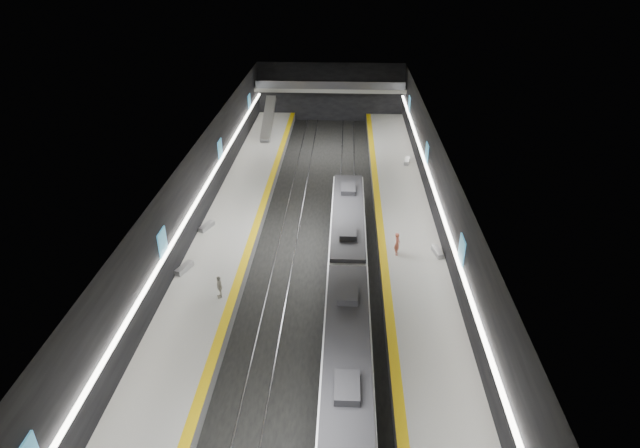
# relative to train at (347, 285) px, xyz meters

# --- Properties ---
(ground) EXTENTS (70.00, 70.00, 0.00)m
(ground) POSITION_rel_train_xyz_m (-2.50, 8.70, -2.20)
(ground) COLOR black
(ground) RESTS_ON ground
(ceiling) EXTENTS (20.00, 70.00, 0.04)m
(ceiling) POSITION_rel_train_xyz_m (-2.50, 8.70, 5.80)
(ceiling) COLOR beige
(ceiling) RESTS_ON wall_left
(wall_left) EXTENTS (0.04, 70.00, 8.00)m
(wall_left) POSITION_rel_train_xyz_m (-12.50, 8.70, 1.80)
(wall_left) COLOR black
(wall_left) RESTS_ON ground
(wall_right) EXTENTS (0.04, 70.00, 8.00)m
(wall_right) POSITION_rel_train_xyz_m (7.50, 8.70, 1.80)
(wall_right) COLOR black
(wall_right) RESTS_ON ground
(wall_back) EXTENTS (20.00, 0.04, 8.00)m
(wall_back) POSITION_rel_train_xyz_m (-2.50, 43.70, 1.80)
(wall_back) COLOR black
(wall_back) RESTS_ON ground
(platform_left) EXTENTS (5.00, 70.00, 1.00)m
(platform_left) POSITION_rel_train_xyz_m (-10.00, 8.70, -1.70)
(platform_left) COLOR slate
(platform_left) RESTS_ON ground
(tile_surface_left) EXTENTS (5.00, 70.00, 0.02)m
(tile_surface_left) POSITION_rel_train_xyz_m (-10.00, 8.70, -1.19)
(tile_surface_left) COLOR #ABABA6
(tile_surface_left) RESTS_ON platform_left
(tactile_strip_left) EXTENTS (0.60, 70.00, 0.02)m
(tactile_strip_left) POSITION_rel_train_xyz_m (-7.80, 8.70, -1.18)
(tactile_strip_left) COLOR yellow
(tactile_strip_left) RESTS_ON platform_left
(platform_right) EXTENTS (5.00, 70.00, 1.00)m
(platform_right) POSITION_rel_train_xyz_m (5.00, 8.70, -1.70)
(platform_right) COLOR slate
(platform_right) RESTS_ON ground
(tile_surface_right) EXTENTS (5.00, 70.00, 0.02)m
(tile_surface_right) POSITION_rel_train_xyz_m (5.00, 8.70, -1.19)
(tile_surface_right) COLOR #ABABA6
(tile_surface_right) RESTS_ON platform_right
(tactile_strip_right) EXTENTS (0.60, 70.00, 0.02)m
(tactile_strip_right) POSITION_rel_train_xyz_m (2.80, 8.70, -1.18)
(tactile_strip_right) COLOR yellow
(tactile_strip_right) RESTS_ON platform_right
(rails) EXTENTS (6.52, 70.00, 0.12)m
(rails) POSITION_rel_train_xyz_m (-2.50, 8.70, -2.14)
(rails) COLOR gray
(rails) RESTS_ON ground
(train) EXTENTS (2.69, 30.04, 3.60)m
(train) POSITION_rel_train_xyz_m (0.00, 0.00, 0.00)
(train) COLOR #0F143A
(train) RESTS_ON ground
(ad_posters) EXTENTS (19.94, 53.50, 2.20)m
(ad_posters) POSITION_rel_train_xyz_m (-2.50, 9.70, 2.30)
(ad_posters) COLOR teal
(ad_posters) RESTS_ON wall_left
(cove_light_left) EXTENTS (0.25, 68.60, 0.12)m
(cove_light_left) POSITION_rel_train_xyz_m (-12.30, 8.70, 1.60)
(cove_light_left) COLOR white
(cove_light_left) RESTS_ON wall_left
(cove_light_right) EXTENTS (0.25, 68.60, 0.12)m
(cove_light_right) POSITION_rel_train_xyz_m (7.30, 8.70, 1.60)
(cove_light_right) COLOR white
(cove_light_right) RESTS_ON wall_right
(mezzanine_bridge) EXTENTS (20.00, 3.00, 1.50)m
(mezzanine_bridge) POSITION_rel_train_xyz_m (-2.50, 41.63, 2.84)
(mezzanine_bridge) COLOR gray
(mezzanine_bridge) RESTS_ON wall_left
(escalator) EXTENTS (1.20, 7.50, 3.92)m
(escalator) POSITION_rel_train_xyz_m (-10.00, 34.70, 0.70)
(escalator) COLOR #99999E
(escalator) RESTS_ON platform_left
(bench_left_near) EXTENTS (1.05, 1.79, 0.42)m
(bench_left_near) POSITION_rel_train_xyz_m (-12.00, 2.98, -0.98)
(bench_left_near) COLOR #99999E
(bench_left_near) RESTS_ON platform_left
(bench_left_far) EXTENTS (1.09, 1.77, 0.42)m
(bench_left_far) POSITION_rel_train_xyz_m (-11.88, 9.44, -0.99)
(bench_left_far) COLOR #99999E
(bench_left_far) RESTS_ON platform_left
(bench_right_near) EXTENTS (0.77, 1.71, 0.40)m
(bench_right_near) POSITION_rel_train_xyz_m (7.00, 6.24, -0.99)
(bench_right_near) COLOR #99999E
(bench_right_near) RESTS_ON platform_right
(bench_right_far) EXTENTS (0.82, 1.87, 0.44)m
(bench_right_far) POSITION_rel_train_xyz_m (6.44, 25.38, -0.97)
(bench_right_far) COLOR #99999E
(bench_right_far) RESTS_ON platform_right
(passenger_right_a) EXTENTS (0.45, 0.68, 1.85)m
(passenger_right_a) POSITION_rel_train_xyz_m (3.82, 6.07, -0.27)
(passenger_right_a) COLOR #C9604B
(passenger_right_a) RESTS_ON platform_right
(passenger_left_a) EXTENTS (0.74, 1.07, 1.69)m
(passenger_left_a) POSITION_rel_train_xyz_m (-8.65, -0.15, -0.35)
(passenger_left_a) COLOR beige
(passenger_left_a) RESTS_ON platform_left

